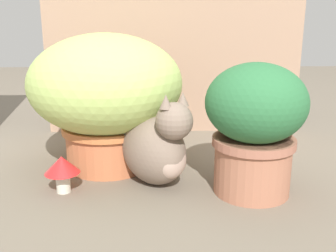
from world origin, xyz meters
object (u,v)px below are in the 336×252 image
at_px(grass_planter, 107,92).
at_px(cat, 157,147).
at_px(leafy_planter, 255,123).
at_px(mushroom_ornament_red, 63,167).

distance_m(grass_planter, cat, 0.27).
distance_m(grass_planter, leafy_planter, 0.51).
height_order(leafy_planter, cat, leafy_planter).
xyz_separation_m(grass_planter, leafy_planter, (0.46, -0.23, -0.05)).
distance_m(cat, mushroom_ornament_red, 0.29).
height_order(leafy_planter, mushroom_ornament_red, leafy_planter).
height_order(grass_planter, mushroom_ornament_red, grass_planter).
distance_m(leafy_planter, cat, 0.31).
xyz_separation_m(cat, mushroom_ornament_red, (-0.28, -0.06, -0.04)).
bearing_deg(grass_planter, mushroom_ornament_red, -117.27).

